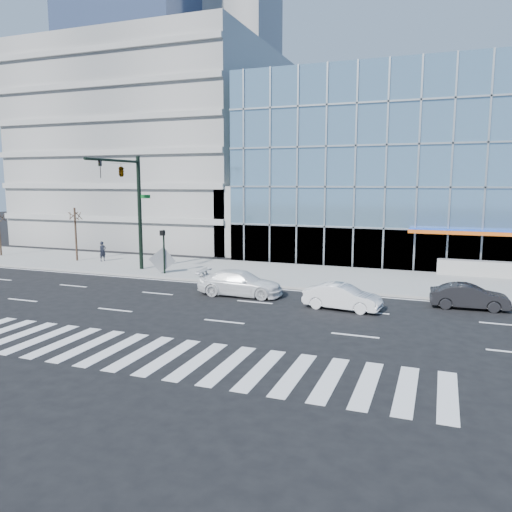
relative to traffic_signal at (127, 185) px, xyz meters
The scene contains 16 objects.
ground 13.41m from the traffic_signal, 22.56° to the right, with size 160.00×160.00×0.00m, color black.
sidewalk 13.03m from the traffic_signal, 17.33° to the left, with size 120.00×8.00×0.15m, color gray.
theatre_building 32.95m from the traffic_signal, 40.61° to the left, with size 42.00×26.00×15.00m, color #6C95B4.
parking_garage 23.56m from the traffic_signal, 112.79° to the left, with size 24.00×24.00×20.00m, color gray.
ramp_block 14.68m from the traffic_signal, 69.59° to the left, with size 6.00×8.00×6.00m, color gray.
tower_far_west 69.49m from the traffic_signal, 120.12° to the left, with size 16.00×16.00×76.00m, color #455679.
tower_far_mid 79.43m from the traffic_signal, 128.34° to the left, with size 13.00×13.00×60.00m, color #455679.
tower_backdrop 70.43m from the traffic_signal, 106.19° to the left, with size 14.00×14.00×48.00m, color gray.
traffic_signal is the anchor object (origin of this frame).
ped_signal_post 4.75m from the traffic_signal, ahead, with size 0.30×0.33×3.00m.
street_tree_near 7.96m from the traffic_signal, 157.29° to the left, with size 1.10×1.10×4.23m.
white_suv 11.58m from the traffic_signal, 19.01° to the right, with size 1.97×4.85×1.41m, color white.
white_sedan 17.18m from the traffic_signal, 15.80° to the right, with size 1.35×3.87×1.28m, color white.
dark_sedan 22.44m from the traffic_signal, ahead, with size 1.32×3.78×1.25m, color black.
pedestrian 7.92m from the traffic_signal, 145.06° to the left, with size 0.57×0.38×1.57m, color black.
tilted_panel 5.63m from the traffic_signal, 10.45° to the left, with size 1.30×0.06×1.30m, color gray.
Camera 1 is at (9.17, -24.33, 6.37)m, focal length 35.00 mm.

